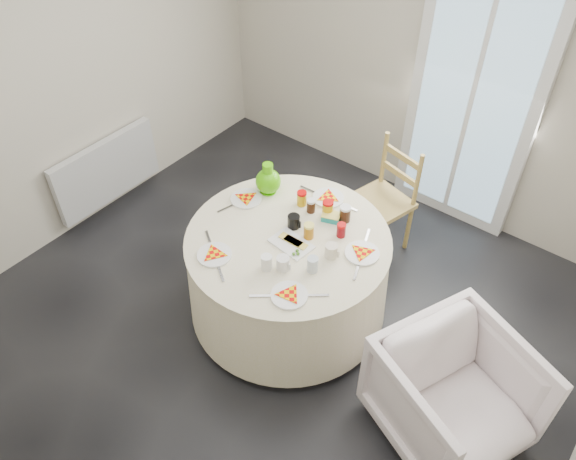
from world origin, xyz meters
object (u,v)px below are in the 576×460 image
Objects in this scene: radiator at (107,171)px; wooden_chair at (381,200)px; armchair at (455,393)px; green_pitcher at (268,175)px; table at (288,275)px.

wooden_chair is (2.07, 1.00, 0.09)m from radiator.
green_pitcher is (-1.73, 0.43, 0.48)m from armchair.
table is 5.97× the size of green_pitcher.
radiator is 0.72× the size of table.
wooden_chair reaches higher than table.
green_pitcher is (-0.54, -0.69, 0.40)m from wooden_chair.
radiator is 1.63m from green_pitcher.
table is 1.33m from armchair.
radiator is 1.07× the size of wooden_chair.
radiator is 1.26× the size of armchair.
green_pitcher reaches higher than armchair.
table is at bearing 0.51° from radiator.
radiator is at bearing -144.81° from green_pitcher.
wooden_chair reaches higher than armchair.
wooden_chair is 1.17× the size of armchair.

